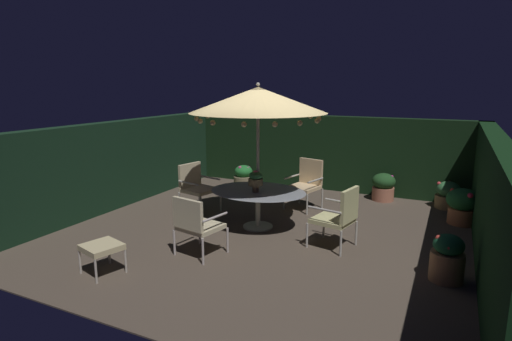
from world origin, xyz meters
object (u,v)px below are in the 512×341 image
object	(u,v)px
potted_plant_back_center	(448,195)
potted_plant_back_right	(383,186)
patio_chair_north	(196,184)
ottoman_footrest	(102,248)
centerpiece_planter	(256,179)
patio_chair_northeast	(196,222)
patio_umbrella	(258,100)
patio_chair_southeast	(306,181)
potted_plant_left_far	(463,205)
patio_chair_east	(339,215)
potted_plant_right_far	(244,176)
potted_plant_left_near	(448,258)
patio_dining_table	(258,196)

from	to	relation	value
potted_plant_back_center	potted_plant_back_right	distance (m)	1.34
patio_chair_north	ottoman_footrest	distance (m)	3.03
centerpiece_planter	patio_chair_northeast	world-z (taller)	centerpiece_planter
patio_umbrella	potted_plant_back_center	world-z (taller)	patio_umbrella
patio_chair_southeast	potted_plant_left_far	bearing A→B (deg)	5.30
patio_chair_east	patio_umbrella	bearing A→B (deg)	168.34
patio_chair_northeast	potted_plant_right_far	xyz separation A→B (m)	(-1.40, 4.26, -0.28)
patio_umbrella	potted_plant_left_near	size ratio (longest dim) A/B	4.05
potted_plant_back_right	potted_plant_right_far	bearing A→B (deg)	-176.69
patio_chair_northeast	potted_plant_left_far	distance (m)	5.03
patio_umbrella	patio_chair_east	distance (m)	2.39
patio_chair_north	ottoman_footrest	world-z (taller)	patio_chair_north
potted_plant_right_far	ottoman_footrest	bearing A→B (deg)	-84.05
potted_plant_left_far	centerpiece_planter	bearing A→B (deg)	-149.61
patio_dining_table	potted_plant_left_far	distance (m)	3.87
patio_dining_table	patio_chair_northeast	bearing A→B (deg)	-100.30
patio_umbrella	patio_chair_northeast	bearing A→B (deg)	-100.30
potted_plant_right_far	potted_plant_left_near	size ratio (longest dim) A/B	0.85
patio_chair_northeast	potted_plant_back_right	distance (m)	4.92
patio_chair_east	potted_plant_left_far	size ratio (longest dim) A/B	1.48
potted_plant_right_far	potted_plant_left_far	world-z (taller)	potted_plant_left_far
patio_chair_east	patio_chair_southeast	bearing A→B (deg)	122.24
centerpiece_planter	potted_plant_left_near	world-z (taller)	centerpiece_planter
patio_umbrella	patio_chair_east	size ratio (longest dim) A/B	2.59
patio_chair_north	patio_chair_east	world-z (taller)	patio_chair_east
patio_umbrella	potted_plant_right_far	size ratio (longest dim) A/B	4.78
potted_plant_left_far	potted_plant_right_far	bearing A→B (deg)	170.78
potted_plant_right_far	potted_plant_left_near	bearing A→B (deg)	-35.46
patio_chair_east	potted_plant_back_right	size ratio (longest dim) A/B	1.62
centerpiece_planter	patio_chair_north	bearing A→B (deg)	163.62
ottoman_footrest	potted_plant_back_center	xyz separation A→B (m)	(4.25, 5.50, -0.09)
patio_chair_east	potted_plant_right_far	size ratio (longest dim) A/B	1.84
patio_chair_north	potted_plant_back_right	world-z (taller)	patio_chair_north
patio_dining_table	patio_chair_east	distance (m)	1.62
potted_plant_left_far	potted_plant_back_right	bearing A→B (deg)	147.49
patio_chair_east	ottoman_footrest	xyz separation A→B (m)	(-2.72, -2.32, -0.19)
potted_plant_back_center	patio_umbrella	bearing A→B (deg)	-137.50
patio_chair_east	potted_plant_right_far	bearing A→B (deg)	137.49
potted_plant_left_near	patio_chair_north	bearing A→B (deg)	166.52
patio_chair_east	patio_chair_north	bearing A→B (deg)	168.05
patio_chair_east	potted_plant_left_near	distance (m)	1.69
patio_chair_east	potted_plant_back_right	xyz separation A→B (m)	(0.19, 3.20, -0.24)
patio_dining_table	centerpiece_planter	xyz separation A→B (m)	(0.01, -0.13, 0.33)
patio_chair_north	potted_plant_right_far	bearing A→B (deg)	92.75
potted_plant_back_center	potted_plant_left_far	distance (m)	1.04
potted_plant_right_far	potted_plant_left_near	distance (m)	6.00
potted_plant_right_far	potted_plant_left_far	distance (m)	5.14
patio_chair_northeast	patio_chair_southeast	bearing A→B (deg)	77.92
patio_chair_north	patio_chair_northeast	distance (m)	2.32
patio_chair_northeast	potted_plant_back_right	world-z (taller)	patio_chair_northeast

